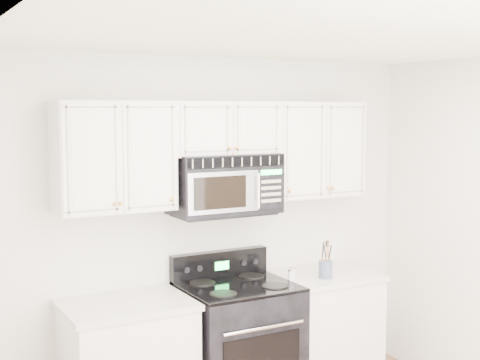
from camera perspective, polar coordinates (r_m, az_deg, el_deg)
room at (r=3.69m, az=9.92°, el=-8.38°), size 3.51×3.51×2.61m
base_cabinet_right at (r=5.50m, az=6.79°, el=-12.95°), size 0.86×0.65×0.92m
range at (r=5.08m, az=-0.19°, el=-13.85°), size 0.80×0.73×1.13m
upper_cabinets at (r=4.91m, az=-1.61°, el=2.79°), size 2.44×0.37×0.75m
microwave at (r=4.90m, az=-1.33°, el=-0.31°), size 0.79×0.45×0.44m
utensil_crock at (r=5.22m, az=7.32°, el=-7.47°), size 0.11×0.11×0.29m
shaker_salt at (r=5.15m, az=4.52°, el=-7.93°), size 0.04×0.04×0.10m
shaker_pepper at (r=5.10m, az=4.33°, el=-8.09°), size 0.04×0.04×0.09m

